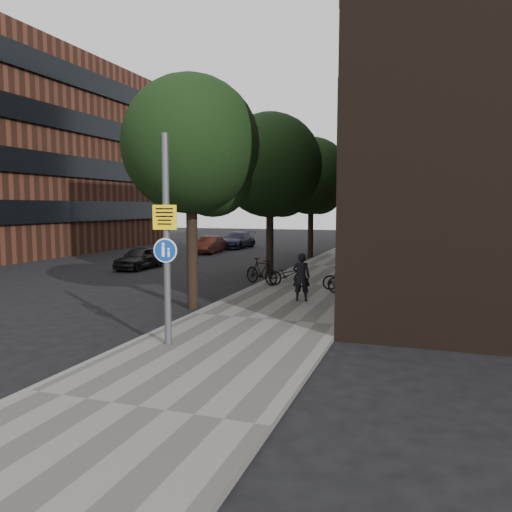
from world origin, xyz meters
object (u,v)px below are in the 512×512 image
at_px(signpost, 167,240).
at_px(parked_bike_facade_near, 350,282).
at_px(pedestrian, 301,277).
at_px(parked_car_near, 140,258).

relative_size(signpost, parked_bike_facade_near, 2.72).
height_order(signpost, parked_bike_facade_near, signpost).
relative_size(signpost, pedestrian, 2.95).
xyz_separation_m(signpost, parked_bike_facade_near, (3.07, 7.96, -1.99)).
height_order(parked_bike_facade_near, parked_car_near, parked_car_near).
height_order(pedestrian, parked_bike_facade_near, pedestrian).
bearing_deg(parked_bike_facade_near, pedestrian, 157.99).
bearing_deg(pedestrian, parked_bike_facade_near, -139.36).
distance_m(pedestrian, parked_bike_facade_near, 2.22).
bearing_deg(pedestrian, signpost, 65.32).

